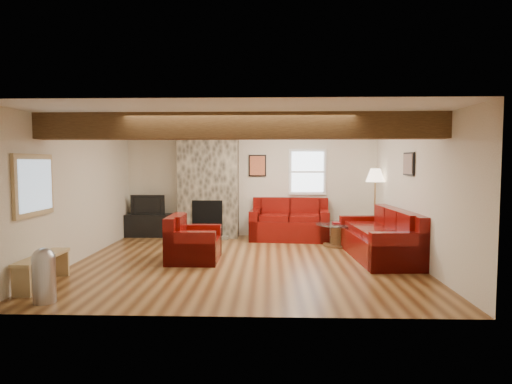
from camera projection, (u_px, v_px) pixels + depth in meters
room at (245, 192)px, 7.59m from camera, size 8.00×8.00×8.00m
oak_beam at (240, 126)px, 6.27m from camera, size 6.00×0.36×0.38m
chimney_breast at (209, 186)px, 10.10m from camera, size 1.40×0.67×2.50m
back_window at (307, 172)px, 10.23m from camera, size 0.90×0.08×1.10m
hatch_window at (34, 185)px, 6.17m from camera, size 0.08×1.00×0.90m
ceiling_dome at (293, 129)px, 8.37m from camera, size 0.40×0.40×0.18m
artwork_back at (257, 166)px, 10.25m from camera, size 0.42×0.06×0.52m
artwork_right at (408, 164)px, 7.76m from camera, size 0.06×0.55×0.42m
sofa_three at (379, 234)px, 7.95m from camera, size 1.11×2.38×0.90m
loveseat at (290, 219)px, 9.84m from camera, size 1.86×1.17×0.94m
armchair_red at (194, 238)px, 7.71m from camera, size 0.89×1.02×0.82m
coffee_table at (339, 235)px, 9.09m from camera, size 0.98×0.98×0.51m
tv_cabinet at (149, 225)px, 10.25m from camera, size 1.08×0.43×0.54m
television at (149, 204)px, 10.22m from camera, size 0.81×0.11×0.47m
floor_lamp at (375, 179)px, 9.53m from camera, size 0.42×0.42×1.64m
pine_bench at (43, 271)px, 6.16m from camera, size 0.27×1.16×0.44m
pedal_bin at (44, 275)px, 5.42m from camera, size 0.32×0.32×0.70m
coal_bucket at (199, 235)px, 9.62m from camera, size 0.32×0.32×0.30m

